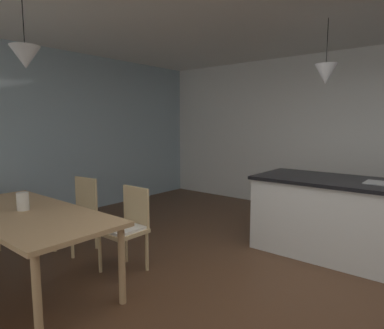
% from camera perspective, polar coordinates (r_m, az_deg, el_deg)
% --- Properties ---
extents(ground_plane, '(10.00, 8.40, 0.04)m').
position_cam_1_polar(ground_plane, '(3.14, 16.13, -22.82)').
color(ground_plane, '#4C301E').
extents(wall_back_kitchen, '(10.00, 0.12, 2.70)m').
position_cam_1_polar(wall_back_kitchen, '(5.88, 29.35, 4.45)').
color(wall_back_kitchen, white).
rests_on(wall_back_kitchen, ground_plane).
extents(window_wall_left_glazing, '(0.06, 8.40, 2.70)m').
position_cam_1_polar(window_wall_left_glazing, '(5.69, -24.30, 4.67)').
color(window_wall_left_glazing, '#9EB7C6').
rests_on(window_wall_left_glazing, ground_plane).
extents(dining_table, '(2.03, 0.88, 0.72)m').
position_cam_1_polar(dining_table, '(3.47, -26.78, -8.32)').
color(dining_table, tan).
rests_on(dining_table, ground_plane).
extents(chair_far_left, '(0.44, 0.44, 0.87)m').
position_cam_1_polar(chair_far_left, '(4.27, -19.14, -7.64)').
color(chair_far_left, tan).
rests_on(chair_far_left, ground_plane).
extents(chair_far_right, '(0.40, 0.40, 0.87)m').
position_cam_1_polar(chair_far_right, '(3.55, -11.22, -10.41)').
color(chair_far_right, tan).
rests_on(chair_far_right, ground_plane).
extents(kitchen_island, '(2.34, 0.92, 0.91)m').
position_cam_1_polar(kitchen_island, '(4.16, 27.13, -8.63)').
color(kitchen_island, silver).
rests_on(kitchen_island, ground_plane).
extents(pendant_over_table, '(0.25, 0.25, 0.69)m').
position_cam_1_polar(pendant_over_table, '(3.31, -26.88, 16.26)').
color(pendant_over_table, black).
extents(pendant_over_island_main, '(0.25, 0.25, 0.73)m').
position_cam_1_polar(pendant_over_island_main, '(4.17, 22.14, 14.28)').
color(pendant_over_island_main, black).
extents(vase_on_dining_table, '(0.11, 0.11, 0.17)m').
position_cam_1_polar(vase_on_dining_table, '(3.50, -27.23, -5.69)').
color(vase_on_dining_table, silver).
rests_on(vase_on_dining_table, dining_table).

